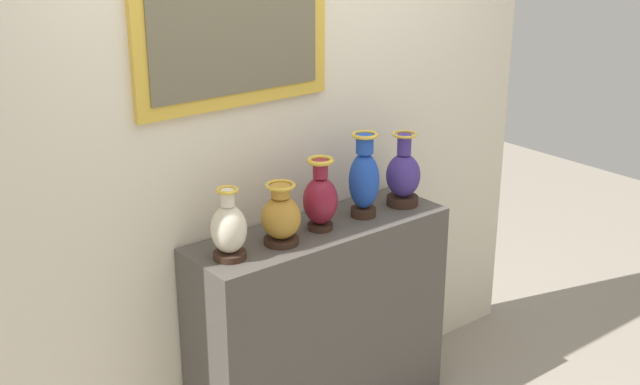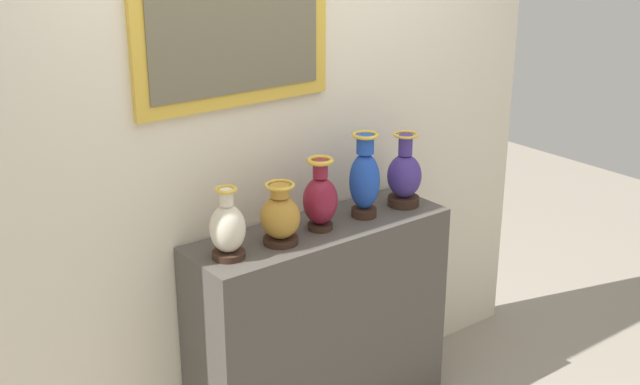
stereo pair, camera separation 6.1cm
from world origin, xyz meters
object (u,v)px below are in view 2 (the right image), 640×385
at_px(vase_ochre, 280,217).
at_px(vase_burgundy, 320,198).
at_px(vase_sapphire, 365,179).
at_px(vase_indigo, 404,176).
at_px(vase_ivory, 228,229).

height_order(vase_ochre, vase_burgundy, vase_burgundy).
distance_m(vase_sapphire, vase_indigo, 0.25).
height_order(vase_ivory, vase_ochre, vase_ivory).
relative_size(vase_ochre, vase_burgundy, 0.82).
bearing_deg(vase_sapphire, vase_burgundy, 179.62).
xyz_separation_m(vase_burgundy, vase_indigo, (0.50, -0.01, -0.00)).
height_order(vase_burgundy, vase_indigo, vase_indigo).
bearing_deg(vase_ochre, vase_indigo, 1.22).
bearing_deg(vase_ivory, vase_indigo, 0.39).
height_order(vase_ivory, vase_sapphire, vase_sapphire).
xyz_separation_m(vase_ochre, vase_sapphire, (0.49, 0.02, 0.06)).
bearing_deg(vase_sapphire, vase_ivory, -179.10).
bearing_deg(vase_sapphire, vase_indigo, -1.13).
xyz_separation_m(vase_ivory, vase_sapphire, (0.75, 0.01, 0.06)).
bearing_deg(vase_burgundy, vase_ivory, -178.43).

